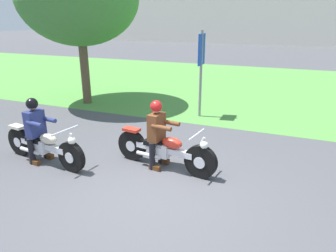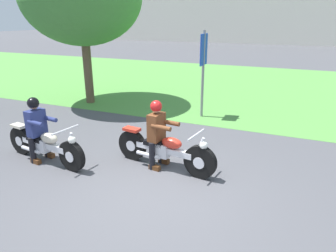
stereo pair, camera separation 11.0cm
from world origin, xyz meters
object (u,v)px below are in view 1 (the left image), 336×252
object	(u,v)px
rider_follow	(36,125)
sign_banner	(201,61)
rider_lead	(157,129)
motorcycle_lead	(165,150)
motorcycle_follow	(44,146)

from	to	relation	value
rider_follow	sign_banner	size ratio (longest dim) A/B	0.54
rider_lead	rider_follow	xyz separation A→B (m)	(-2.46, -0.73, -0.01)
motorcycle_lead	sign_banner	world-z (taller)	sign_banner
sign_banner	motorcycle_lead	bearing A→B (deg)	-84.42
rider_lead	sign_banner	world-z (taller)	sign_banner
motorcycle_lead	rider_follow	xyz separation A→B (m)	(-2.62, -0.70, 0.42)
motorcycle_lead	motorcycle_follow	xyz separation A→B (m)	(-2.46, -0.73, -0.01)
rider_lead	motorcycle_follow	size ratio (longest dim) A/B	0.63
motorcycle_lead	motorcycle_follow	bearing A→B (deg)	-155.56
rider_lead	sign_banner	xyz separation A→B (m)	(-0.19, 3.67, 0.90)
sign_banner	rider_lead	bearing A→B (deg)	-86.97
motorcycle_follow	rider_follow	distance (m)	0.46
motorcycle_lead	rider_follow	bearing A→B (deg)	-157.08
motorcycle_lead	motorcycle_follow	world-z (taller)	motorcycle_lead
motorcycle_lead	rider_lead	size ratio (longest dim) A/B	1.61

